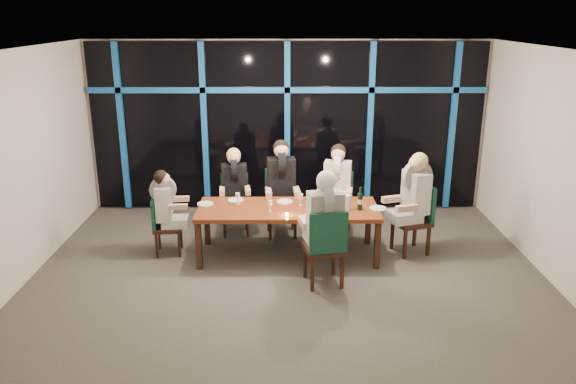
# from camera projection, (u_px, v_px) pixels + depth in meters

# --- Properties ---
(room) EXTENTS (7.04, 7.00, 3.02)m
(room) POSITION_uv_depth(u_px,v_px,m) (288.00, 132.00, 6.93)
(room) COLOR #504A46
(room) RESTS_ON ground
(window_wall) EXTENTS (6.86, 0.43, 2.94)m
(window_wall) POSITION_uv_depth(u_px,v_px,m) (288.00, 124.00, 9.86)
(window_wall) COLOR black
(window_wall) RESTS_ON ground
(dining_table) EXTENTS (2.60, 1.00, 0.75)m
(dining_table) POSITION_uv_depth(u_px,v_px,m) (288.00, 212.00, 8.10)
(dining_table) COLOR brown
(dining_table) RESTS_ON ground
(chair_far_left) EXTENTS (0.49, 0.49, 0.96)m
(chair_far_left) POSITION_uv_depth(u_px,v_px,m) (235.00, 200.00, 9.06)
(chair_far_left) COLOR black
(chair_far_left) RESTS_ON ground
(chair_far_mid) EXTENTS (0.53, 0.53, 1.06)m
(chair_far_mid) POSITION_uv_depth(u_px,v_px,m) (281.00, 198.00, 8.98)
(chair_far_mid) COLOR black
(chair_far_mid) RESTS_ON ground
(chair_far_right) EXTENTS (0.55, 0.55, 1.01)m
(chair_far_right) POSITION_uv_depth(u_px,v_px,m) (337.00, 200.00, 9.00)
(chair_far_right) COLOR black
(chair_far_right) RESTS_ON ground
(chair_end_left) EXTENTS (0.44, 0.44, 0.88)m
(chair_end_left) POSITION_uv_depth(u_px,v_px,m) (162.00, 222.00, 8.23)
(chair_end_left) COLOR black
(chair_end_left) RESTS_ON ground
(chair_end_right) EXTENTS (0.61, 0.61, 1.04)m
(chair_end_right) POSITION_uv_depth(u_px,v_px,m) (417.00, 215.00, 8.27)
(chair_end_right) COLOR black
(chair_end_right) RESTS_ON ground
(chair_near_mid) EXTENTS (0.58, 0.58, 1.07)m
(chair_near_mid) POSITION_uv_depth(u_px,v_px,m) (326.00, 244.00, 7.20)
(chair_near_mid) COLOR black
(chair_near_mid) RESTS_ON ground
(diner_far_left) EXTENTS (0.50, 0.62, 0.93)m
(diner_far_left) POSITION_uv_depth(u_px,v_px,m) (234.00, 179.00, 8.86)
(diner_far_left) COLOR black
(diner_far_left) RESTS_ON ground
(diner_far_mid) EXTENTS (0.55, 0.68, 1.03)m
(diner_far_mid) POSITION_uv_depth(u_px,v_px,m) (281.00, 175.00, 8.77)
(diner_far_mid) COLOR black
(diner_far_mid) RESTS_ON ground
(diner_far_right) EXTENTS (0.55, 0.67, 0.98)m
(diner_far_right) POSITION_uv_depth(u_px,v_px,m) (337.00, 177.00, 8.80)
(diner_far_right) COLOR silver
(diner_far_right) RESTS_ON ground
(diner_end_left) EXTENTS (0.57, 0.46, 0.85)m
(diner_end_left) POSITION_uv_depth(u_px,v_px,m) (166.00, 200.00, 8.13)
(diner_end_left) COLOR black
(diner_end_left) RESTS_ON ground
(diner_end_right) EXTENTS (0.71, 0.62, 1.02)m
(diner_end_right) POSITION_uv_depth(u_px,v_px,m) (414.00, 189.00, 8.12)
(diner_end_right) COLOR black
(diner_end_right) RESTS_ON ground
(diner_near_mid) EXTENTS (0.58, 0.71, 1.04)m
(diner_near_mid) POSITION_uv_depth(u_px,v_px,m) (324.00, 211.00, 7.15)
(diner_near_mid) COLOR black
(diner_near_mid) RESTS_ON ground
(plate_far_left) EXTENTS (0.24, 0.24, 0.01)m
(plate_far_left) POSITION_uv_depth(u_px,v_px,m) (236.00, 200.00, 8.38)
(plate_far_left) COLOR white
(plate_far_left) RESTS_ON dining_table
(plate_far_mid) EXTENTS (0.24, 0.24, 0.01)m
(plate_far_mid) POSITION_uv_depth(u_px,v_px,m) (285.00, 201.00, 8.31)
(plate_far_mid) COLOR white
(plate_far_mid) RESTS_ON dining_table
(plate_far_right) EXTENTS (0.24, 0.24, 0.01)m
(plate_far_right) POSITION_uv_depth(u_px,v_px,m) (333.00, 201.00, 8.34)
(plate_far_right) COLOR white
(plate_far_right) RESTS_ON dining_table
(plate_end_left) EXTENTS (0.24, 0.24, 0.01)m
(plate_end_left) POSITION_uv_depth(u_px,v_px,m) (205.00, 204.00, 8.21)
(plate_end_left) COLOR white
(plate_end_left) RESTS_ON dining_table
(plate_end_right) EXTENTS (0.24, 0.24, 0.01)m
(plate_end_right) POSITION_uv_depth(u_px,v_px,m) (377.00, 208.00, 8.03)
(plate_end_right) COLOR white
(plate_end_right) RESTS_ON dining_table
(plate_near_mid) EXTENTS (0.24, 0.24, 0.01)m
(plate_near_mid) POSITION_uv_depth(u_px,v_px,m) (313.00, 215.00, 7.76)
(plate_near_mid) COLOR white
(plate_near_mid) RESTS_ON dining_table
(wine_bottle) EXTENTS (0.08, 0.08, 0.33)m
(wine_bottle) POSITION_uv_depth(u_px,v_px,m) (360.00, 201.00, 7.96)
(wine_bottle) COLOR black
(wine_bottle) RESTS_ON dining_table
(water_pitcher) EXTENTS (0.14, 0.12, 0.22)m
(water_pitcher) POSITION_uv_depth(u_px,v_px,m) (347.00, 202.00, 7.96)
(water_pitcher) COLOR silver
(water_pitcher) RESTS_ON dining_table
(tea_light) EXTENTS (0.05, 0.05, 0.03)m
(tea_light) POSITION_uv_depth(u_px,v_px,m) (287.00, 214.00, 7.77)
(tea_light) COLOR #F1A048
(tea_light) RESTS_ON dining_table
(wine_glass_a) EXTENTS (0.06, 0.06, 0.16)m
(wine_glass_a) POSITION_uv_depth(u_px,v_px,m) (270.00, 203.00, 7.90)
(wine_glass_a) COLOR white
(wine_glass_a) RESTS_ON dining_table
(wine_glass_b) EXTENTS (0.07, 0.07, 0.17)m
(wine_glass_b) POSITION_uv_depth(u_px,v_px,m) (301.00, 197.00, 8.15)
(wine_glass_b) COLOR silver
(wine_glass_b) RESTS_ON dining_table
(wine_glass_c) EXTENTS (0.06, 0.06, 0.17)m
(wine_glass_c) POSITION_uv_depth(u_px,v_px,m) (324.00, 202.00, 7.93)
(wine_glass_c) COLOR silver
(wine_glass_c) RESTS_ON dining_table
(wine_glass_d) EXTENTS (0.07, 0.07, 0.17)m
(wine_glass_d) POSITION_uv_depth(u_px,v_px,m) (238.00, 196.00, 8.19)
(wine_glass_d) COLOR silver
(wine_glass_d) RESTS_ON dining_table
(wine_glass_e) EXTENTS (0.07, 0.07, 0.19)m
(wine_glass_e) POSITION_uv_depth(u_px,v_px,m) (345.00, 195.00, 8.19)
(wine_glass_e) COLOR silver
(wine_glass_e) RESTS_ON dining_table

